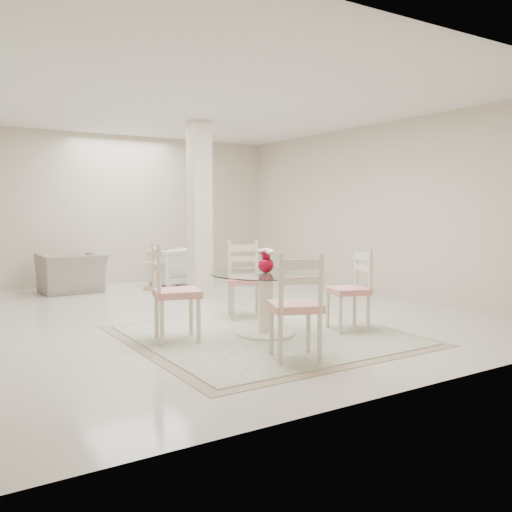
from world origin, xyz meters
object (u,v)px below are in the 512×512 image
dining_chair_north (244,274)px  side_table (156,277)px  dining_chair_east (353,283)px  dining_chair_south (297,299)px  dining_chair_west (170,285)px  recliner_taupe (71,273)px  armchair_white (173,267)px  column (199,210)px  dining_table (266,304)px  red_vase (266,261)px

dining_chair_north → side_table: dining_chair_north is taller
dining_chair_east → dining_chair_south: dining_chair_south is taller
dining_chair_west → recliner_taupe: (-0.02, 3.97, -0.27)m
dining_chair_east → recliner_taupe: 4.98m
armchair_white → dining_chair_west: bearing=57.2°
column → armchair_white: size_ratio=3.61×
column → recliner_taupe: (-1.59, 1.51, -1.03)m
armchair_white → side_table: bearing=14.7°
armchair_white → side_table: 0.44m
dining_chair_south → armchair_white: (1.00, 5.00, -0.23)m
dining_chair_west → column: bearing=-18.6°
column → dining_chair_east: column is taller
column → dining_chair_south: column is taller
recliner_taupe → armchair_white: (1.69, -0.25, 0.02)m
dining_chair_north → dining_table: bearing=-83.3°
red_vase → dining_table: bearing=161.6°
red_vase → dining_chair_south: bearing=-107.8°
red_vase → armchair_white: red_vase is taller
dining_chair_east → recliner_taupe: dining_chair_east is taller
dining_chair_east → dining_chair_west: dining_chair_west is taller
dining_table → column: bearing=77.9°
column → recliner_taupe: size_ratio=2.76×
dining_chair_south → recliner_taupe: size_ratio=1.11×
dining_table → dining_chair_south: bearing=-107.7°
dining_chair_south → recliner_taupe: 5.29m
dining_chair_south → dining_table: bearing=-86.2°
dining_chair_west → dining_chair_south: 1.44m
dining_chair_east → dining_chair_north: bearing=-137.0°
red_vase → dining_chair_south: (-0.31, -0.97, -0.24)m
red_vase → dining_chair_north: dining_chair_north is taller
dining_chair_south → recliner_taupe: dining_chair_south is taller
dining_chair_north → armchair_white: size_ratio=1.42×
dining_chair_west → recliner_taupe: size_ratio=1.15×
column → dining_table: column is taller
recliner_taupe → side_table: 1.37m
side_table → dining_chair_east: bearing=-80.8°
red_vase → recliner_taupe: size_ratio=0.27×
red_vase → side_table: red_vase is taller
dining_chair_west → recliner_taupe: 3.98m
dining_chair_west → armchair_white: 4.08m
column → red_vase: column is taller
dining_chair_west → dining_table: bearing=-93.3°
dining_chair_east → side_table: (-0.67, 4.16, -0.32)m
column → armchair_white: bearing=85.8°
dining_table → dining_chair_north: bearing=72.1°
column → dining_chair_east: bearing=-83.0°
column → dining_chair_east: 3.20m
dining_chair_east → dining_chair_north: 1.43m
dining_chair_north → side_table: (-0.01, 2.89, -0.34)m
red_vase → dining_chair_west: (-0.98, 0.30, -0.22)m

